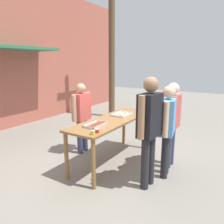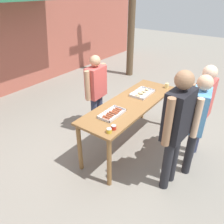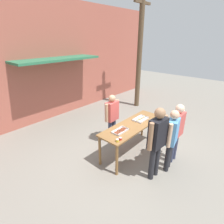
% 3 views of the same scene
% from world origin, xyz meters
% --- Properties ---
extents(ground_plane, '(24.00, 24.00, 0.00)m').
position_xyz_m(ground_plane, '(0.00, 0.00, 0.00)').
color(ground_plane, gray).
extents(serving_table, '(2.16, 0.71, 0.90)m').
position_xyz_m(serving_table, '(0.00, 0.00, 0.78)').
color(serving_table, brown).
rests_on(serving_table, ground).
extents(food_tray_sausages, '(0.45, 0.24, 0.04)m').
position_xyz_m(food_tray_sausages, '(-0.54, 0.01, 0.92)').
color(food_tray_sausages, silver).
rests_on(food_tray_sausages, serving_table).
extents(food_tray_buns, '(0.47, 0.29, 0.06)m').
position_xyz_m(food_tray_buns, '(0.41, 0.01, 0.92)').
color(food_tray_buns, silver).
rests_on(food_tray_buns, serving_table).
extents(condiment_jar_mustard, '(0.07, 0.07, 0.06)m').
position_xyz_m(condiment_jar_mustard, '(-0.95, -0.24, 0.93)').
color(condiment_jar_mustard, gold).
rests_on(condiment_jar_mustard, serving_table).
extents(condiment_jar_ketchup, '(0.07, 0.07, 0.06)m').
position_xyz_m(condiment_jar_ketchup, '(-0.84, -0.24, 0.93)').
color(condiment_jar_ketchup, '#B22319').
rests_on(condiment_jar_ketchup, serving_table).
extents(beer_cup, '(0.07, 0.07, 0.09)m').
position_xyz_m(beer_cup, '(0.95, -0.24, 0.95)').
color(beer_cup, '#DBC67A').
rests_on(beer_cup, serving_table).
extents(person_server_behind_table, '(0.61, 0.26, 1.57)m').
position_xyz_m(person_server_behind_table, '(0.07, 0.84, 0.93)').
color(person_server_behind_table, '#333851').
rests_on(person_server_behind_table, ground).
extents(person_customer_holding_hotdog, '(0.64, 0.27, 1.80)m').
position_xyz_m(person_customer_holding_hotdog, '(-0.46, -0.98, 1.08)').
color(person_customer_holding_hotdog, '#232328').
rests_on(person_customer_holding_hotdog, ground).
extents(person_customer_with_cup, '(0.58, 0.23, 1.65)m').
position_xyz_m(person_customer_with_cup, '(0.43, -1.07, 0.98)').
color(person_customer_with_cup, '#333851').
rests_on(person_customer_with_cup, ground).
extents(person_customer_waiting_in_line, '(0.60, 0.31, 1.63)m').
position_xyz_m(person_customer_waiting_in_line, '(0.02, -1.12, 0.97)').
color(person_customer_waiting_in_line, '#232328').
rests_on(person_customer_waiting_in_line, ground).
extents(utility_pole, '(1.10, 0.22, 5.03)m').
position_xyz_m(utility_pole, '(3.28, 2.07, 2.60)').
color(utility_pole, brown).
rests_on(utility_pole, ground).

